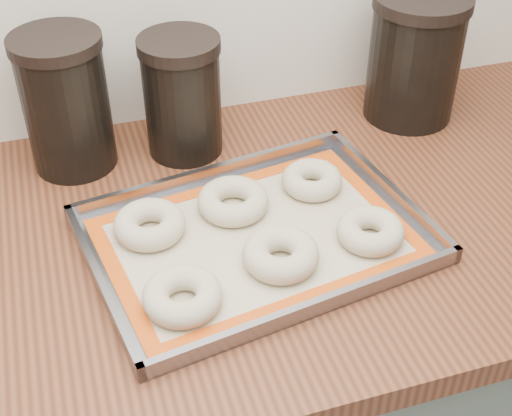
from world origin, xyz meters
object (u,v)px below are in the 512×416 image
object	(u,v)px
bagel_front_right	(370,231)
bagel_back_left	(150,224)
bagel_back_right	(312,180)
canister_left	(66,103)
bagel_front_left	(182,296)
canister_right	(415,57)
baking_tray	(256,237)
bagel_front_mid	(281,254)
bagel_back_mid	(233,201)
canister_mid	(182,96)

from	to	relation	value
bagel_front_right	bagel_back_left	size ratio (longest dim) A/B	0.93
bagel_back_right	canister_left	world-z (taller)	canister_left
bagel_back_right	bagel_front_left	bearing A→B (deg)	-143.11
bagel_back_right	canister_left	xyz separation A→B (m)	(-0.34, 0.19, 0.09)
bagel_back_left	canister_right	size ratio (longest dim) A/B	0.47
baking_tray	bagel_back_right	world-z (taller)	bagel_back_right
bagel_front_mid	bagel_back_left	xyz separation A→B (m)	(-0.16, 0.11, -0.00)
bagel_front_mid	canister_left	xyz separation A→B (m)	(-0.24, 0.33, 0.09)
baking_tray	bagel_front_left	size ratio (longest dim) A/B	4.95
bagel_front_right	bagel_back_mid	bearing A→B (deg)	143.37
bagel_front_right	bagel_back_right	world-z (taller)	bagel_front_right
bagel_back_left	bagel_back_mid	xyz separation A→B (m)	(0.13, 0.02, -0.00)
bagel_back_mid	bagel_back_right	world-z (taller)	bagel_back_mid
bagel_front_right	bagel_front_mid	bearing A→B (deg)	-175.89
bagel_back_left	bagel_back_right	size ratio (longest dim) A/B	1.10
bagel_back_mid	canister_right	distance (m)	0.43
baking_tray	bagel_front_left	xyz separation A→B (m)	(-0.13, -0.10, 0.01)
baking_tray	canister_left	bearing A→B (deg)	128.89
bagel_front_mid	bagel_front_right	xyz separation A→B (m)	(0.14, 0.01, -0.00)
baking_tray	canister_mid	xyz separation A→B (m)	(-0.04, 0.26, 0.09)
bagel_front_left	bagel_front_mid	bearing A→B (deg)	14.05
baking_tray	bagel_back_mid	xyz separation A→B (m)	(-0.01, 0.07, 0.01)
bagel_back_left	bagel_back_mid	size ratio (longest dim) A/B	0.97
bagel_front_right	bagel_back_left	distance (m)	0.31
baking_tray	bagel_back_right	size ratio (longest dim) A/B	5.46
baking_tray	bagel_front_mid	distance (m)	0.06
bagel_back_right	canister_right	xyz separation A→B (m)	(0.25, 0.17, 0.09)
canister_left	bagel_back_right	bearing A→B (deg)	-29.00
bagel_front_right	bagel_front_left	bearing A→B (deg)	-170.72
bagel_front_left	bagel_front_right	size ratio (longest dim) A/B	1.08
canister_mid	canister_left	bearing A→B (deg)	175.45
bagel_front_left	canister_right	world-z (taller)	canister_right
bagel_front_mid	canister_mid	bearing A→B (deg)	100.24
bagel_back_right	canister_mid	xyz separation A→B (m)	(-0.16, 0.17, 0.08)
bagel_front_left	bagel_back_mid	world-z (taller)	same
bagel_back_mid	bagel_back_right	bearing A→B (deg)	6.61
bagel_back_left	bagel_back_mid	bearing A→B (deg)	7.65
baking_tray	canister_right	xyz separation A→B (m)	(0.36, 0.25, 0.10)
bagel_back_mid	canister_mid	xyz separation A→B (m)	(-0.03, 0.19, 0.08)
bagel_back_mid	bagel_back_right	distance (m)	0.13
bagel_back_left	bagel_front_mid	bearing A→B (deg)	-36.36
bagel_back_mid	canister_mid	bearing A→B (deg)	98.73
bagel_front_left	canister_left	distance (m)	0.39
bagel_front_left	bagel_back_left	world-z (taller)	same
bagel_front_right	bagel_back_left	xyz separation A→B (m)	(-0.29, 0.11, 0.00)
bagel_front_left	bagel_front_right	bearing A→B (deg)	9.28
bagel_front_left	bagel_back_left	size ratio (longest dim) A/B	1.00
baking_tray	bagel_back_left	world-z (taller)	bagel_back_left
bagel_front_left	bagel_back_left	distance (m)	0.15
canister_left	canister_mid	bearing A→B (deg)	-4.55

